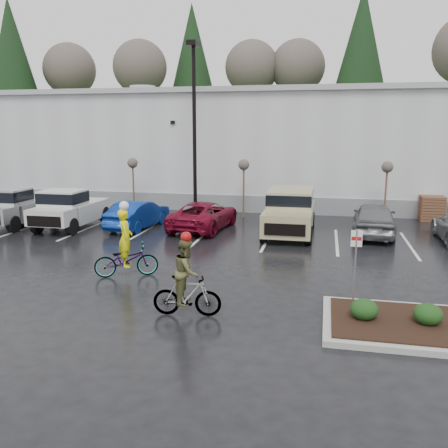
% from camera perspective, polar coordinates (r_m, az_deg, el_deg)
% --- Properties ---
extents(ground, '(120.00, 120.00, 0.00)m').
position_cam_1_polar(ground, '(13.89, -0.77, -9.04)').
color(ground, black).
rests_on(ground, ground).
extents(warehouse, '(60.50, 15.50, 7.20)m').
position_cam_1_polar(warehouse, '(34.82, 7.43, 9.36)').
color(warehouse, silver).
rests_on(warehouse, ground).
extents(wooded_ridge, '(80.00, 25.00, 6.00)m').
position_cam_1_polar(wooded_ridge, '(57.79, 9.37, 9.45)').
color(wooded_ridge, '#223616').
rests_on(wooded_ridge, ground).
extents(lamppost, '(0.50, 1.00, 9.22)m').
position_cam_1_polar(lamppost, '(25.65, -3.61, 13.27)').
color(lamppost, black).
rests_on(lamppost, ground).
extents(sapling_west, '(0.60, 0.60, 3.20)m').
position_cam_1_polar(sapling_west, '(27.99, -10.93, 6.87)').
color(sapling_west, '#503320').
rests_on(sapling_west, ground).
extents(sapling_mid, '(0.60, 0.60, 3.20)m').
position_cam_1_polar(sapling_mid, '(26.15, 2.39, 6.76)').
color(sapling_mid, '#503320').
rests_on(sapling_mid, ground).
extents(sapling_east, '(0.60, 0.60, 3.20)m').
position_cam_1_polar(sapling_east, '(25.95, 19.03, 6.11)').
color(sapling_east, '#503320').
rests_on(sapling_east, ground).
extents(pallet_stack_a, '(1.20, 1.20, 1.35)m').
position_cam_1_polar(pallet_stack_a, '(27.58, 23.68, 1.75)').
color(pallet_stack_a, '#503320').
rests_on(pallet_stack_a, ground).
extents(shrub_a, '(0.70, 0.70, 0.52)m').
position_cam_1_polar(shrub_a, '(12.55, 16.52, -9.81)').
color(shrub_a, black).
rests_on(shrub_a, curb_island).
extents(shrub_b, '(0.70, 0.70, 0.52)m').
position_cam_1_polar(shrub_b, '(12.76, 23.34, -9.93)').
color(shrub_b, black).
rests_on(shrub_b, curb_island).
extents(fire_lane_sign, '(0.30, 0.05, 2.20)m').
position_cam_1_polar(fire_lane_sign, '(13.37, 15.54, -3.97)').
color(fire_lane_sign, gray).
rests_on(fire_lane_sign, ground).
extents(pickup_silver, '(2.10, 5.20, 1.96)m').
position_cam_1_polar(pickup_silver, '(26.41, -23.41, 2.05)').
color(pickup_silver, '#B7BABF').
rests_on(pickup_silver, ground).
extents(pickup_white, '(2.10, 5.20, 1.96)m').
position_cam_1_polar(pickup_white, '(24.88, -17.67, 1.93)').
color(pickup_white, beige).
rests_on(pickup_white, ground).
extents(car_blue, '(1.99, 4.36, 1.39)m').
position_cam_1_polar(car_blue, '(23.75, -10.29, 1.16)').
color(car_blue, navy).
rests_on(car_blue, ground).
extents(car_red, '(2.81, 5.17, 1.37)m').
position_cam_1_polar(car_red, '(23.17, -2.44, 1.06)').
color(car_red, maroon).
rests_on(car_red, ground).
extents(suv_tan, '(2.20, 5.10, 2.06)m').
position_cam_1_polar(suv_tan, '(22.11, 7.90, 1.36)').
color(suv_tan, tan).
rests_on(suv_tan, ground).
extents(car_grey, '(2.18, 4.73, 1.57)m').
position_cam_1_polar(car_grey, '(22.83, 17.61, 0.62)').
color(car_grey, slate).
rests_on(car_grey, ground).
extents(cyclist_hivis, '(2.21, 1.53, 2.54)m').
position_cam_1_polar(cyclist_hivis, '(16.08, -11.70, -3.51)').
color(cyclist_hivis, '#3F3F44').
rests_on(cyclist_hivis, ground).
extents(cyclist_olive, '(1.79, 0.88, 2.27)m').
position_cam_1_polar(cyclist_olive, '(12.51, -4.49, -7.38)').
color(cyclist_olive, '#3F3F44').
rests_on(cyclist_olive, ground).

